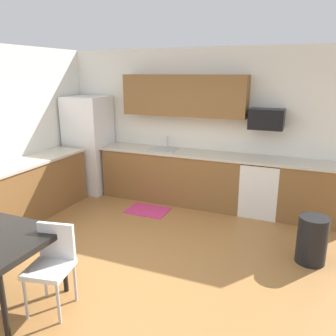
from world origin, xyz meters
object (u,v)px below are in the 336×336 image
Objects in this scene: refrigerator at (89,145)px; trash_bin at (312,240)px; chair_near_table at (52,260)px; oven_range at (261,187)px; microwave at (267,119)px.

refrigerator is 4.35m from trash_bin.
chair_near_table is 3.03m from trash_bin.
oven_range is (3.30, 0.08, -0.47)m from refrigerator.
trash_bin is (0.82, -1.34, -0.16)m from oven_range.
refrigerator is 3.37m from microwave.
refrigerator is at bearing -178.61° from oven_range.
trash_bin is at bearing 38.25° from chair_near_table.
oven_range reaches higher than chair_near_table.
microwave is at bearing 64.78° from chair_near_table.
microwave is at bearing 3.12° from refrigerator.
refrigerator is 3.60m from chair_near_table.
oven_range is 1.57m from trash_bin.
chair_near_table is at bearing -141.75° from trash_bin.
microwave is 0.64× the size of chair_near_table.
chair_near_table is at bearing -60.88° from refrigerator.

